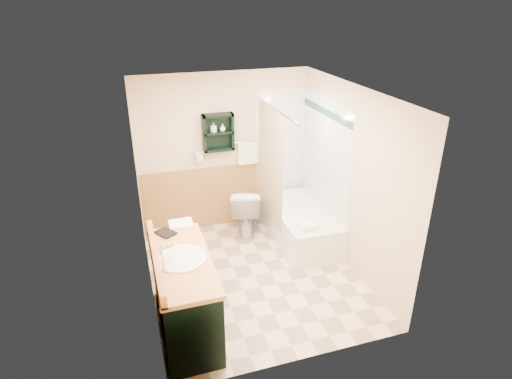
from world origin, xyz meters
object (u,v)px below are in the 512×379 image
Objects in this scene: vanity at (185,294)px; soap_bottle_a at (214,130)px; soap_bottle_b at (223,128)px; wall_shelf at (218,132)px; hair_dryer at (199,157)px; vanity_book at (159,228)px; bathtub at (300,225)px; toilet at (246,210)px.

soap_bottle_a reaches higher than vanity.
soap_bottle_b is at bearing 0.00° from soap_bottle_a.
wall_shelf is 2.29× the size of hair_dryer.
soap_bottle_a is (0.99, 1.57, 0.58)m from vanity_book.
bathtub is 11.09× the size of soap_bottle_a.
vanity_book is at bearing -115.37° from hair_dryer.
toilet is (0.62, -0.31, -0.82)m from hair_dryer.
vanity_book is 2.14× the size of soap_bottle_b.
vanity_book reaches higher than bathtub.
hair_dryer is 2.33m from vanity.
vanity_book is (-1.06, -1.58, -0.54)m from wall_shelf.
soap_bottle_a is at bearing 68.41° from vanity.
vanity_book is 2.02m from soap_bottle_b.
toilet is at bearing -47.86° from soap_bottle_b.
wall_shelf is 1.25m from toilet.
soap_bottle_b is at bearing -4.27° from wall_shelf.
vanity is 2.58m from soap_bottle_b.
vanity is 0.95× the size of bathtub.
wall_shelf is 0.39× the size of vanity.
soap_bottle_b is (1.13, 1.57, 0.59)m from vanity_book.
hair_dryer is at bearing 175.33° from soap_bottle_b.
wall_shelf reaches higher than bathtub.
toilet is at bearing 12.75° from vanity_book.
vanity is at bearing -111.59° from soap_bottle_a.
toilet is 2.00m from vanity_book.
toilet is (1.21, 1.81, -0.07)m from vanity.
soap_bottle_b is (-0.25, 0.28, 1.23)m from toilet.
vanity_book is at bearing 59.74° from toilet.
toilet reaches higher than bathtub.
vanity_book is (-2.08, -0.82, 0.76)m from bathtub.
vanity is at bearing -105.67° from hair_dryer.
vanity is 13.45× the size of soap_bottle_b.
vanity_book is at bearing -123.89° from wall_shelf.
soap_bottle_a reaches higher than vanity_book.
hair_dryer is at bearing 149.40° from bathtub.
wall_shelf reaches higher than soap_bottle_b.
hair_dryer is (-0.30, 0.02, -0.35)m from wall_shelf.
vanity is 1.85× the size of toilet.
vanity is (-0.59, -2.12, -0.75)m from hair_dryer.
soap_bottle_a is at bearing 180.00° from soap_bottle_b.
bathtub is at bearing 162.57° from toilet.
wall_shelf is at bearing 25.65° from vanity_book.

